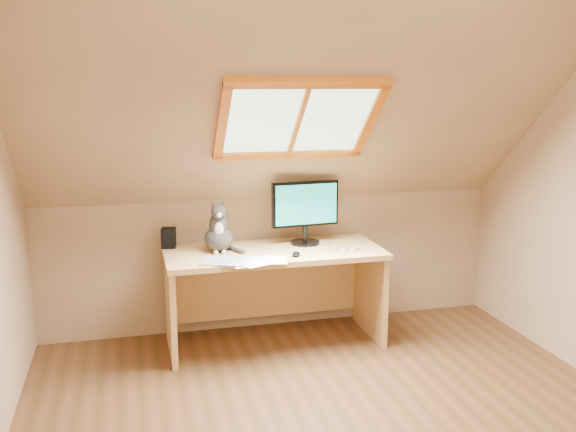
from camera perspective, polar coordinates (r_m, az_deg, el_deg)
name	(u,v)px	position (r m, az deg, el deg)	size (l,w,h in m)	color
room_shell	(361,174)	(3.01, 6.52, 3.71)	(3.52, 3.52, 2.41)	tan
desk	(272,277)	(4.64, -1.43, -5.42)	(1.52, 0.67, 0.70)	#E4B26C
monitor	(305,208)	(4.63, 1.56, 0.69)	(0.50, 0.21, 0.46)	black
cat	(218,233)	(4.48, -6.20, -1.50)	(0.21, 0.25, 0.37)	#443E3C
desk_speaker	(169,238)	(4.65, -10.56, -1.92)	(0.10, 0.10, 0.14)	black
graphics_tablet	(225,262)	(4.22, -5.60, -4.05)	(0.30, 0.21, 0.01)	#B2B2B7
mouse	(296,254)	(4.35, 0.73, -3.40)	(0.05, 0.10, 0.03)	black
papers	(255,261)	(4.24, -2.96, -4.02)	(0.35, 0.30, 0.01)	white
cables	(331,250)	(4.51, 3.80, -3.04)	(0.51, 0.26, 0.01)	silver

